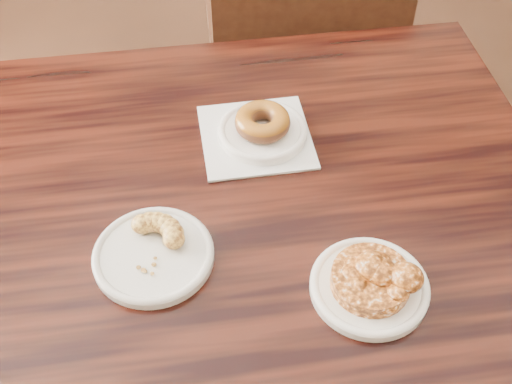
% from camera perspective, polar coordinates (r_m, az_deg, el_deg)
% --- Properties ---
extents(floor, '(5.00, 5.00, 0.00)m').
position_cam_1_polar(floor, '(1.71, 11.01, -13.82)').
color(floor, black).
rests_on(floor, ground).
extents(cafe_table, '(1.22, 1.22, 0.75)m').
position_cam_1_polar(cafe_table, '(1.24, -0.01, -14.65)').
color(cafe_table, black).
rests_on(cafe_table, floor).
extents(chair_far, '(0.62, 0.62, 0.90)m').
position_cam_1_polar(chair_far, '(1.80, 3.50, 12.86)').
color(chair_far, black).
rests_on(chair_far, floor).
extents(napkin, '(0.23, 0.23, 0.00)m').
position_cam_1_polar(napkin, '(1.07, -0.00, 4.94)').
color(napkin, silver).
rests_on(napkin, cafe_table).
extents(plate_donut, '(0.15, 0.15, 0.01)m').
position_cam_1_polar(plate_donut, '(1.06, 0.58, 5.37)').
color(plate_donut, white).
rests_on(plate_donut, napkin).
extents(plate_cruller, '(0.17, 0.17, 0.01)m').
position_cam_1_polar(plate_cruller, '(0.91, -9.10, -5.61)').
color(plate_cruller, silver).
rests_on(plate_cruller, cafe_table).
extents(plate_fritter, '(0.16, 0.16, 0.01)m').
position_cam_1_polar(plate_fritter, '(0.88, 10.03, -8.32)').
color(plate_fritter, white).
rests_on(plate_fritter, cafe_table).
extents(glazed_donut, '(0.09, 0.09, 0.03)m').
position_cam_1_polar(glazed_donut, '(1.05, 0.59, 6.26)').
color(glazed_donut, brown).
rests_on(glazed_donut, plate_donut).
extents(apple_fritter, '(0.15, 0.15, 0.03)m').
position_cam_1_polar(apple_fritter, '(0.86, 10.23, -7.45)').
color(apple_fritter, '#421C07').
rests_on(apple_fritter, plate_fritter).
extents(cruller_fragment, '(0.10, 0.10, 0.03)m').
position_cam_1_polar(cruller_fragment, '(0.89, -9.25, -4.84)').
color(cruller_fragment, '#5C3312').
rests_on(cruller_fragment, plate_cruller).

